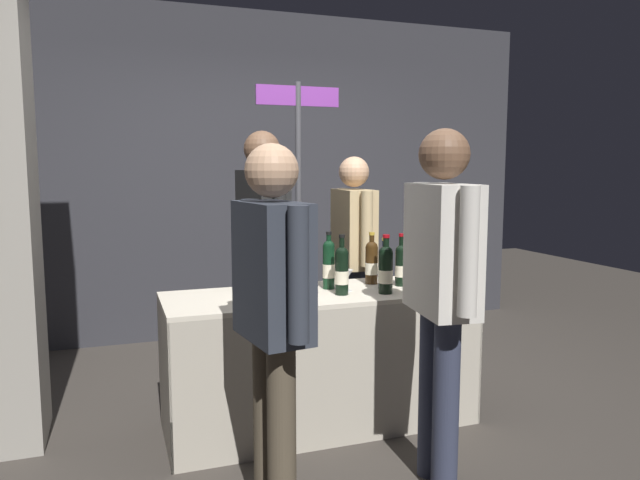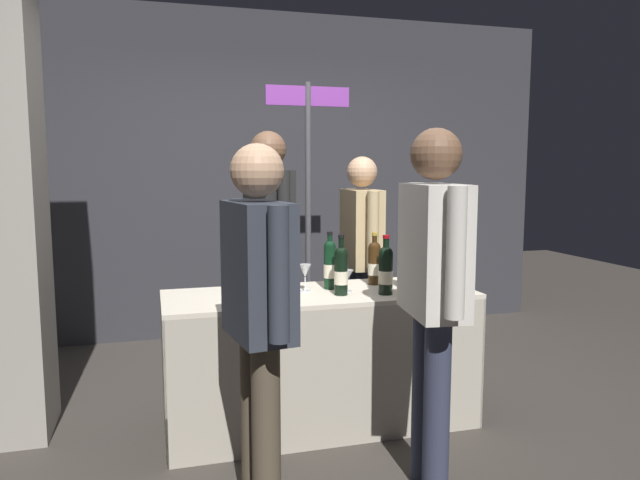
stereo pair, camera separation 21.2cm
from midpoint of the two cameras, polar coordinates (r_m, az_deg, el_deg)
The scene contains 20 objects.
ground_plane at distance 3.64m, azimuth -1.75°, elevation -17.20°, with size 12.00×12.00×0.00m, color #38332D.
back_partition at distance 5.36m, azimuth -8.68°, elevation 6.14°, with size 5.50×0.12×2.84m, color #2D2D33.
tasting_table at distance 3.46m, azimuth -1.78°, elevation -9.12°, with size 1.76×0.63×0.78m.
featured_wine_bottle at distance 3.63m, azimuth 3.31°, elevation -2.10°, with size 0.08×0.08×0.32m.
display_bottle_0 at distance 3.31m, azimuth 0.27°, elevation -2.88°, with size 0.08×0.08×0.34m.
display_bottle_1 at distance 3.47m, azimuth -0.91°, elevation -2.31°, with size 0.07×0.07×0.34m.
display_bottle_2 at distance 3.48m, azimuth 4.43°, elevation -2.61°, with size 0.07×0.07×0.30m.
display_bottle_3 at distance 3.58m, azimuth 6.09°, elevation -2.35°, with size 0.07×0.07×0.32m.
display_bottle_4 at distance 3.42m, azimuth -6.55°, elevation -2.83°, with size 0.07×0.07×0.31m.
display_bottle_5 at distance 3.49m, azimuth -8.14°, elevation -2.33°, with size 0.08×0.08×0.34m.
display_bottle_6 at distance 3.35m, azimuth 4.53°, elevation -2.76°, with size 0.08×0.08×0.33m.
wine_glass_near_vendor at distance 3.40m, azimuth -3.26°, elevation -3.08°, with size 0.07×0.07×0.16m.
wine_glass_mid at distance 3.41m, azimuth 0.75°, elevation -3.46°, with size 0.08×0.08×0.12m.
flower_vase at distance 3.43m, azimuth 8.22°, elevation -2.93°, with size 0.09×0.09×0.39m.
brochure_stand at distance 3.30m, azimuth -5.54°, elevation -3.93°, with size 0.17×0.01×0.17m, color silver.
vendor_presenter at distance 3.96m, azimuth -7.03°, elevation 0.46°, with size 0.29×0.58×1.73m.
vendor_assistant at distance 4.24m, azimuth 1.81°, elevation -0.54°, with size 0.23×0.60×1.57m.
taster_foreground_right at distance 2.74m, azimuth 9.41°, elevation -3.35°, with size 0.27×0.61×1.66m.
taster_foreground_left at distance 2.45m, azimuth -7.03°, elevation -5.95°, with size 0.27×0.56×1.59m.
booth_signpost at distance 4.47m, azimuth -3.45°, elevation 4.61°, with size 0.63×0.04×2.12m.
Camera 1 is at (-1.11, -3.14, 1.49)m, focal length 33.32 mm.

